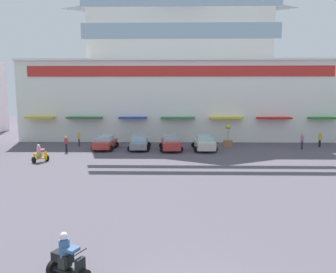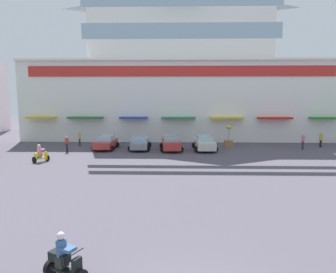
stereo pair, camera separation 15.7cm
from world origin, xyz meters
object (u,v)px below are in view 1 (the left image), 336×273
(scooter_rider_0, at_px, (67,261))
(pedestrian_2, at_px, (66,143))
(parked_car_0, at_px, (105,142))
(parked_car_2, at_px, (171,143))
(parked_car_1, at_px, (140,143))
(balloon_vendor_cart, at_px, (228,136))
(pedestrian_1, at_px, (79,138))
(scooter_rider_2, at_px, (40,155))
(parked_car_3, at_px, (204,143))
(pedestrian_3, at_px, (320,139))
(pedestrian_0, at_px, (302,140))

(scooter_rider_0, height_order, pedestrian_2, pedestrian_2)
(parked_car_0, height_order, parked_car_2, parked_car_2)
(parked_car_1, relative_size, balloon_vendor_cart, 1.74)
(parked_car_0, bearing_deg, pedestrian_1, 150.87)
(parked_car_1, relative_size, scooter_rider_2, 2.84)
(scooter_rider_0, distance_m, pedestrian_1, 26.14)
(parked_car_0, relative_size, parked_car_1, 0.91)
(pedestrian_1, bearing_deg, parked_car_1, -14.44)
(scooter_rider_0, bearing_deg, parked_car_3, 74.62)
(pedestrian_1, xyz_separation_m, pedestrian_2, (-0.15, -3.64, -0.01))
(parked_car_3, distance_m, pedestrian_3, 12.94)
(parked_car_0, distance_m, balloon_vendor_cart, 13.20)
(scooter_rider_2, xyz_separation_m, pedestrian_2, (0.67, 4.56, 0.30))
(scooter_rider_0, bearing_deg, pedestrian_1, 106.21)
(parked_car_3, relative_size, scooter_rider_0, 2.91)
(parked_car_3, bearing_deg, pedestrian_3, 9.10)
(pedestrian_0, xyz_separation_m, pedestrian_1, (-23.95, 1.39, -0.00))
(parked_car_2, relative_size, parked_car_3, 0.91)
(parked_car_3, height_order, balloon_vendor_cart, balloon_vendor_cart)
(parked_car_1, relative_size, pedestrian_3, 2.67)
(scooter_rider_2, bearing_deg, pedestrian_3, 16.70)
(parked_car_2, bearing_deg, pedestrian_3, 8.16)
(balloon_vendor_cart, bearing_deg, pedestrian_3, 0.54)
(pedestrian_1, bearing_deg, balloon_vendor_cart, -0.41)
(parked_car_0, relative_size, scooter_rider_2, 2.59)
(pedestrian_2, bearing_deg, scooter_rider_2, -98.34)
(parked_car_1, xyz_separation_m, pedestrian_1, (-6.92, 1.78, 0.21))
(pedestrian_3, height_order, balloon_vendor_cart, balloon_vendor_cart)
(scooter_rider_2, height_order, pedestrian_1, pedestrian_1)
(pedestrian_2, xyz_separation_m, pedestrian_3, (26.56, 3.61, -0.01))
(pedestrian_0, bearing_deg, parked_car_2, -175.99)
(parked_car_3, xyz_separation_m, pedestrian_1, (-13.63, 2.07, 0.15))
(parked_car_0, height_order, scooter_rider_2, scooter_rider_2)
(pedestrian_0, distance_m, balloon_vendor_cart, 7.63)
(parked_car_0, relative_size, pedestrian_0, 2.42)
(pedestrian_3, bearing_deg, parked_car_0, -175.44)
(pedestrian_1, bearing_deg, parked_car_2, -13.00)
(scooter_rider_2, height_order, pedestrian_0, pedestrian_0)
(scooter_rider_0, bearing_deg, parked_car_0, 99.64)
(parked_car_0, height_order, balloon_vendor_cart, balloon_vendor_cart)
(pedestrian_0, relative_size, pedestrian_1, 1.01)
(pedestrian_2, distance_m, pedestrian_3, 26.81)
(parked_car_1, bearing_deg, parked_car_2, -9.88)
(parked_car_0, bearing_deg, pedestrian_2, -153.15)
(parked_car_0, distance_m, scooter_rider_0, 23.57)
(pedestrian_0, bearing_deg, pedestrian_2, -174.67)
(parked_car_0, bearing_deg, pedestrian_3, 4.56)
(parked_car_0, relative_size, pedestrian_1, 2.45)
(parked_car_1, xyz_separation_m, parked_car_2, (3.27, -0.57, 0.06))
(parked_car_0, bearing_deg, scooter_rider_0, -80.36)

